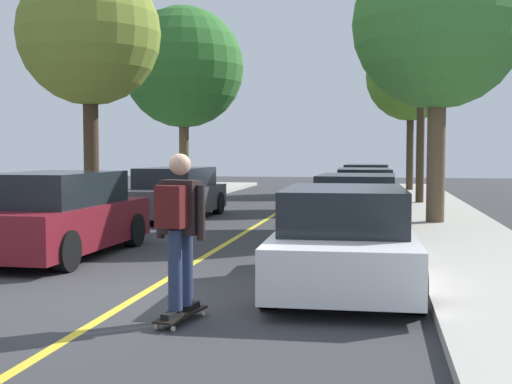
# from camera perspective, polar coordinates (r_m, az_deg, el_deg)

# --- Properties ---
(ground) EXTENTS (80.00, 80.00, 0.00)m
(ground) POSITION_cam_1_polar(r_m,az_deg,el_deg) (8.37, -10.71, -9.22)
(ground) COLOR #353538
(center_line) EXTENTS (0.12, 39.20, 0.01)m
(center_line) POSITION_cam_1_polar(r_m,az_deg,el_deg) (12.12, -3.82, -5.19)
(center_line) COLOR gold
(center_line) RESTS_ON ground
(parked_car_left_nearest) EXTENTS (1.96, 4.18, 1.48)m
(parked_car_left_nearest) POSITION_cam_1_polar(r_m,az_deg,el_deg) (12.04, -16.75, -1.94)
(parked_car_left_nearest) COLOR maroon
(parked_car_left_nearest) RESTS_ON ground
(parked_car_left_near) EXTENTS (1.99, 4.49, 1.40)m
(parked_car_left_near) POSITION_cam_1_polar(r_m,az_deg,el_deg) (18.27, -7.02, -0.15)
(parked_car_left_near) COLOR #38383D
(parked_car_left_near) RESTS_ON ground
(parked_car_right_nearest) EXTENTS (1.98, 4.13, 1.35)m
(parked_car_right_nearest) POSITION_cam_1_polar(r_m,az_deg,el_deg) (8.98, 7.63, -4.06)
(parked_car_right_nearest) COLOR white
(parked_car_right_nearest) RESTS_ON ground
(parked_car_right_near) EXTENTS (1.96, 4.10, 1.35)m
(parked_car_right_near) POSITION_cam_1_polar(r_m,az_deg,el_deg) (14.30, 8.73, -1.28)
(parked_car_right_near) COLOR #38383D
(parked_car_right_near) RESTS_ON ground
(parked_car_right_far) EXTENTS (2.04, 4.28, 1.32)m
(parked_car_right_far) POSITION_cam_1_polar(r_m,az_deg,el_deg) (20.64, 9.30, 0.18)
(parked_car_right_far) COLOR #1E5B33
(parked_car_right_far) RESTS_ON ground
(parked_car_right_farthest) EXTENTS (2.03, 4.38, 1.34)m
(parked_car_right_farthest) POSITION_cam_1_polar(r_m,az_deg,el_deg) (26.15, 9.56, 0.90)
(parked_car_right_farthest) COLOR navy
(parked_car_right_farthest) RESTS_ON ground
(street_tree_left_nearest) EXTENTS (3.63, 3.63, 6.52)m
(street_tree_left_nearest) POSITION_cam_1_polar(r_m,az_deg,el_deg) (17.83, -14.18, 13.00)
(street_tree_left_nearest) COLOR #3D2D1E
(street_tree_left_nearest) RESTS_ON sidewalk_left
(street_tree_left_near) EXTENTS (4.55, 4.55, 7.16)m
(street_tree_left_near) POSITION_cam_1_polar(r_m,az_deg,el_deg) (25.52, -6.28, 10.62)
(street_tree_left_near) COLOR brown
(street_tree_left_near) RESTS_ON sidewalk_left
(street_tree_right_nearest) EXTENTS (4.07, 4.07, 6.78)m
(street_tree_right_nearest) POSITION_cam_1_polar(r_m,az_deg,el_deg) (16.73, 15.45, 13.78)
(street_tree_right_nearest) COLOR brown
(street_tree_right_nearest) RESTS_ON sidewalk_right
(street_tree_right_near) EXTENTS (2.93, 2.93, 6.40)m
(street_tree_right_near) POSITION_cam_1_polar(r_m,az_deg,el_deg) (22.92, 14.10, 11.45)
(street_tree_right_near) COLOR #3D2D1E
(street_tree_right_near) RESTS_ON sidewalk_right
(street_tree_right_far) EXTENTS (3.95, 3.95, 7.00)m
(street_tree_right_far) POSITION_cam_1_polar(r_m,az_deg,el_deg) (30.36, 13.22, 9.68)
(street_tree_right_far) COLOR #3D2D1E
(street_tree_right_far) RESTS_ON sidewalk_right
(fire_hydrant) EXTENTS (0.20, 0.20, 0.70)m
(fire_hydrant) POSITION_cam_1_polar(r_m,az_deg,el_deg) (14.92, -17.53, -1.85)
(fire_hydrant) COLOR #B2140F
(fire_hydrant) RESTS_ON sidewalk_left
(skateboard) EXTENTS (0.39, 0.87, 0.10)m
(skateboard) POSITION_cam_1_polar(r_m,az_deg,el_deg) (7.25, -6.48, -10.47)
(skateboard) COLOR black
(skateboard) RESTS_ON ground
(skateboarder) EXTENTS (0.59, 0.71, 1.71)m
(skateboarder) POSITION_cam_1_polar(r_m,az_deg,el_deg) (7.04, -6.68, -2.69)
(skateboarder) COLOR black
(skateboarder) RESTS_ON skateboard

